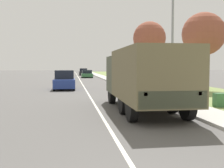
{
  "coord_description": "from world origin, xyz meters",
  "views": [
    {
      "loc": [
        -1.24,
        -2.8,
        2.1
      ],
      "look_at": [
        0.83,
        11.51,
        1.16
      ],
      "focal_mm": 45.0,
      "sensor_mm": 36.0,
      "label": 1
    }
  ],
  "objects_px": {
    "car_fourth_ahead": "(83,72)",
    "car_second_ahead": "(66,77)",
    "military_truck": "(144,76)",
    "car_third_ahead": "(87,74)",
    "lamp_post": "(170,22)",
    "car_nearest_ahead": "(64,81)"
  },
  "relations": [
    {
      "from": "military_truck",
      "to": "car_third_ahead",
      "type": "relative_size",
      "value": 1.69
    },
    {
      "from": "car_nearest_ahead",
      "to": "car_fourth_ahead",
      "type": "relative_size",
      "value": 0.82
    },
    {
      "from": "military_truck",
      "to": "car_second_ahead",
      "type": "height_order",
      "value": "military_truck"
    },
    {
      "from": "military_truck",
      "to": "car_fourth_ahead",
      "type": "distance_m",
      "value": 50.89
    },
    {
      "from": "military_truck",
      "to": "car_nearest_ahead",
      "type": "xyz_separation_m",
      "value": [
        -3.94,
        12.73,
        -0.89
      ]
    },
    {
      "from": "car_second_ahead",
      "to": "car_fourth_ahead",
      "type": "distance_m",
      "value": 27.67
    },
    {
      "from": "car_fourth_ahead",
      "to": "lamp_post",
      "type": "xyz_separation_m",
      "value": [
        3.11,
        -47.35,
        3.99
      ]
    },
    {
      "from": "car_third_ahead",
      "to": "lamp_post",
      "type": "distance_m",
      "value": 34.54
    },
    {
      "from": "military_truck",
      "to": "car_third_ahead",
      "type": "xyz_separation_m",
      "value": [
        -0.57,
        37.69,
        -1.02
      ]
    },
    {
      "from": "military_truck",
      "to": "car_fourth_ahead",
      "type": "xyz_separation_m",
      "value": [
        -0.64,
        50.88,
        -0.95
      ]
    },
    {
      "from": "military_truck",
      "to": "car_third_ahead",
      "type": "bearing_deg",
      "value": 90.86
    },
    {
      "from": "military_truck",
      "to": "car_fourth_ahead",
      "type": "relative_size",
      "value": 1.63
    },
    {
      "from": "military_truck",
      "to": "car_fourth_ahead",
      "type": "height_order",
      "value": "military_truck"
    },
    {
      "from": "military_truck",
      "to": "car_nearest_ahead",
      "type": "relative_size",
      "value": 2.0
    },
    {
      "from": "military_truck",
      "to": "car_second_ahead",
      "type": "distance_m",
      "value": 23.78
    },
    {
      "from": "military_truck",
      "to": "car_third_ahead",
      "type": "distance_m",
      "value": 37.71
    },
    {
      "from": "military_truck",
      "to": "car_nearest_ahead",
      "type": "distance_m",
      "value": 13.36
    },
    {
      "from": "lamp_post",
      "to": "car_second_ahead",
      "type": "bearing_deg",
      "value": 108.12
    },
    {
      "from": "car_nearest_ahead",
      "to": "lamp_post",
      "type": "bearing_deg",
      "value": -55.15
    },
    {
      "from": "car_nearest_ahead",
      "to": "car_third_ahead",
      "type": "height_order",
      "value": "car_nearest_ahead"
    },
    {
      "from": "car_fourth_ahead",
      "to": "military_truck",
      "type": "bearing_deg",
      "value": -89.28
    },
    {
      "from": "car_fourth_ahead",
      "to": "car_second_ahead",
      "type": "bearing_deg",
      "value": -97.06
    }
  ]
}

